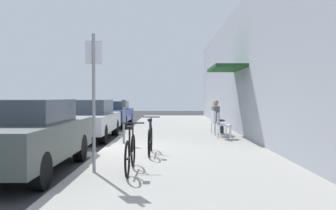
% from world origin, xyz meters
% --- Properties ---
extents(ground_plane, '(60.00, 60.00, 0.00)m').
position_xyz_m(ground_plane, '(0.00, 0.00, 0.00)').
color(ground_plane, '#2D2D30').
extents(sidewalk_slab, '(4.50, 32.00, 0.12)m').
position_xyz_m(sidewalk_slab, '(2.25, 2.00, 0.06)').
color(sidewalk_slab, '#9E9B93').
rests_on(sidewalk_slab, ground_plane).
extents(building_facade, '(1.40, 32.00, 5.09)m').
position_xyz_m(building_facade, '(4.64, 2.01, 2.55)').
color(building_facade, '#999EA8').
rests_on(building_facade, ground_plane).
extents(parked_car_0, '(1.80, 4.40, 1.48)m').
position_xyz_m(parked_car_0, '(-1.10, -2.35, 0.77)').
color(parked_car_0, '#47514C').
rests_on(parked_car_0, ground_plane).
extents(parked_car_1, '(1.80, 4.40, 1.43)m').
position_xyz_m(parked_car_1, '(-1.10, 3.48, 0.73)').
color(parked_car_1, '#B7B7BC').
rests_on(parked_car_1, ground_plane).
extents(parked_car_2, '(1.80, 4.40, 1.31)m').
position_xyz_m(parked_car_2, '(-1.10, 9.22, 0.69)').
color(parked_car_2, navy).
rests_on(parked_car_2, ground_plane).
extents(parking_meter, '(0.12, 0.10, 1.32)m').
position_xyz_m(parking_meter, '(0.45, 1.37, 0.89)').
color(parking_meter, slate).
rests_on(parking_meter, sidewalk_slab).
extents(street_sign, '(0.32, 0.06, 2.60)m').
position_xyz_m(street_sign, '(0.40, -2.86, 1.64)').
color(street_sign, gray).
rests_on(street_sign, sidewalk_slab).
extents(bicycle_0, '(0.46, 1.71, 0.90)m').
position_xyz_m(bicycle_0, '(1.09, -2.86, 0.48)').
color(bicycle_0, black).
rests_on(bicycle_0, sidewalk_slab).
extents(bicycle_1, '(0.46, 1.71, 0.90)m').
position_xyz_m(bicycle_1, '(1.35, -0.67, 0.48)').
color(bicycle_1, black).
rests_on(bicycle_1, sidewalk_slab).
extents(cafe_chair_0, '(0.55, 0.55, 0.87)m').
position_xyz_m(cafe_chair_0, '(3.64, 2.72, 0.62)').
color(cafe_chair_0, silver).
rests_on(cafe_chair_0, sidewalk_slab).
extents(cafe_chair_1, '(0.51, 0.51, 0.87)m').
position_xyz_m(cafe_chair_1, '(3.63, 3.56, 0.62)').
color(cafe_chair_1, silver).
rests_on(cafe_chair_1, sidewalk_slab).
extents(cafe_chair_2, '(0.51, 0.51, 0.87)m').
position_xyz_m(cafe_chair_2, '(3.63, 4.40, 0.62)').
color(cafe_chair_2, silver).
rests_on(cafe_chair_2, sidewalk_slab).
extents(seated_patron_2, '(0.47, 0.41, 1.29)m').
position_xyz_m(seated_patron_2, '(3.69, 4.41, 0.82)').
color(seated_patron_2, '#232838').
rests_on(seated_patron_2, sidewalk_slab).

